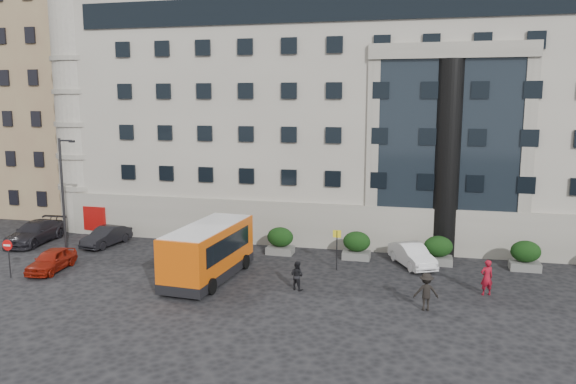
# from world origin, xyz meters

# --- Properties ---
(ground) EXTENTS (120.00, 120.00, 0.00)m
(ground) POSITION_xyz_m (0.00, 0.00, 0.00)
(ground) COLOR black
(ground) RESTS_ON ground
(civic_building) EXTENTS (44.00, 24.00, 18.00)m
(civic_building) POSITION_xyz_m (6.00, 22.00, 9.00)
(civic_building) COLOR gray
(civic_building) RESTS_ON ground
(entrance_column) EXTENTS (1.80, 1.80, 13.00)m
(entrance_column) POSITION_xyz_m (12.00, 10.30, 6.50)
(entrance_column) COLOR black
(entrance_column) RESTS_ON ground
(apartment_near) EXTENTS (14.00, 14.00, 20.00)m
(apartment_near) POSITION_xyz_m (-24.00, 20.00, 10.00)
(apartment_near) COLOR #876A4F
(apartment_near) RESTS_ON ground
(apartment_far) EXTENTS (13.00, 13.00, 22.00)m
(apartment_far) POSITION_xyz_m (-27.00, 38.00, 11.00)
(apartment_far) COLOR brown
(apartment_far) RESTS_ON ground
(hedge_a) EXTENTS (1.80, 1.26, 1.84)m
(hedge_a) POSITION_xyz_m (-4.00, 7.80, 0.93)
(hedge_a) COLOR #5C5C59
(hedge_a) RESTS_ON ground
(hedge_b) EXTENTS (1.80, 1.26, 1.84)m
(hedge_b) POSITION_xyz_m (1.20, 7.80, 0.93)
(hedge_b) COLOR #5C5C59
(hedge_b) RESTS_ON ground
(hedge_c) EXTENTS (1.80, 1.26, 1.84)m
(hedge_c) POSITION_xyz_m (6.40, 7.80, 0.93)
(hedge_c) COLOR #5C5C59
(hedge_c) RESTS_ON ground
(hedge_d) EXTENTS (1.80, 1.26, 1.84)m
(hedge_d) POSITION_xyz_m (11.60, 7.80, 0.93)
(hedge_d) COLOR #5C5C59
(hedge_d) RESTS_ON ground
(hedge_e) EXTENTS (1.80, 1.26, 1.84)m
(hedge_e) POSITION_xyz_m (16.80, 7.80, 0.93)
(hedge_e) COLOR #5C5C59
(hedge_e) RESTS_ON ground
(street_lamp) EXTENTS (1.16, 0.18, 8.00)m
(street_lamp) POSITION_xyz_m (-11.94, 3.00, 4.37)
(street_lamp) COLOR #262628
(street_lamp) RESTS_ON ground
(bus_stop_sign) EXTENTS (0.50, 0.08, 2.52)m
(bus_stop_sign) POSITION_xyz_m (5.50, 5.00, 1.73)
(bus_stop_sign) COLOR #262628
(bus_stop_sign) RESTS_ON ground
(no_entry_sign) EXTENTS (0.64, 0.16, 2.32)m
(no_entry_sign) POSITION_xyz_m (-13.00, -1.04, 1.65)
(no_entry_sign) COLOR #262628
(no_entry_sign) RESTS_ON ground
(minibus) EXTENTS (3.29, 7.80, 3.18)m
(minibus) POSITION_xyz_m (-1.54, 1.61, 1.75)
(minibus) COLOR #D04F09
(minibus) RESTS_ON ground
(red_truck) EXTENTS (3.22, 6.00, 3.10)m
(red_truck) POSITION_xyz_m (-14.10, 12.74, 1.59)
(red_truck) COLOR #940C0A
(red_truck) RESTS_ON ground
(parked_car_a) EXTENTS (1.96, 4.09, 1.35)m
(parked_car_a) POSITION_xyz_m (-11.50, 0.78, 0.67)
(parked_car_a) COLOR maroon
(parked_car_a) RESTS_ON ground
(parked_car_b) EXTENTS (2.05, 4.33, 1.37)m
(parked_car_b) POSITION_xyz_m (-11.50, 6.97, 0.68)
(parked_car_b) COLOR black
(parked_car_b) RESTS_ON ground
(parked_car_c) EXTENTS (2.58, 5.58, 1.58)m
(parked_car_c) POSITION_xyz_m (-17.00, 6.43, 0.79)
(parked_car_c) COLOR black
(parked_car_c) RESTS_ON ground
(parked_car_d) EXTENTS (2.86, 4.92, 1.29)m
(parked_car_d) POSITION_xyz_m (-11.50, 12.66, 0.64)
(parked_car_d) COLOR black
(parked_car_d) RESTS_ON ground
(white_taxi) EXTENTS (3.28, 4.50, 1.41)m
(white_taxi) POSITION_xyz_m (10.00, 7.00, 0.71)
(white_taxi) COLOR silver
(white_taxi) RESTS_ON ground
(pedestrian_a) EXTENTS (0.84, 0.71, 1.95)m
(pedestrian_a) POSITION_xyz_m (14.00, 2.49, 0.98)
(pedestrian_a) COLOR maroon
(pedestrian_a) RESTS_ON ground
(pedestrian_b) EXTENTS (0.96, 0.87, 1.62)m
(pedestrian_b) POSITION_xyz_m (3.91, 0.94, 0.81)
(pedestrian_b) COLOR black
(pedestrian_b) RESTS_ON ground
(pedestrian_c) EXTENTS (1.32, 0.88, 1.91)m
(pedestrian_c) POSITION_xyz_m (10.84, -0.53, 0.95)
(pedestrian_c) COLOR black
(pedestrian_c) RESTS_ON ground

